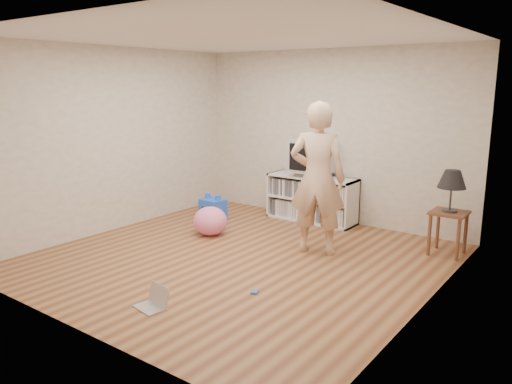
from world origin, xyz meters
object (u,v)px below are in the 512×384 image
object	(u,v)px
laptop	(154,301)
plush_pink	(210,221)
table_lamp	(452,180)
side_table	(449,222)
plush_blue	(213,209)
dvd_deck	(312,174)
media_unit	(312,198)
crt_tv	(313,156)
person	(317,179)

from	to	relation	value
laptop	plush_pink	bearing A→B (deg)	128.33
laptop	plush_pink	distance (m)	2.35
table_lamp	plush_pink	size ratio (longest dim) A/B	1.08
side_table	laptop	distance (m)	3.69
table_lamp	plush_blue	distance (m)	3.52
dvd_deck	plush_blue	size ratio (longest dim) A/B	1.09
media_unit	side_table	world-z (taller)	media_unit
media_unit	plush_blue	size ratio (longest dim) A/B	3.38
laptop	table_lamp	bearing A→B (deg)	70.56
side_table	plush_blue	bearing A→B (deg)	-171.04
media_unit	dvd_deck	world-z (taller)	dvd_deck
media_unit	plush_pink	size ratio (longest dim) A/B	2.95
laptop	plush_pink	world-z (taller)	plush_pink
crt_tv	table_lamp	world-z (taller)	crt_tv
table_lamp	plush_pink	xyz separation A→B (m)	(-2.92, -1.13, -0.74)
side_table	person	world-z (taller)	person
crt_tv	laptop	bearing A→B (deg)	-84.39
crt_tv	laptop	world-z (taller)	crt_tv
table_lamp	person	bearing A→B (deg)	-146.55
plush_blue	plush_pink	distance (m)	0.76
media_unit	person	world-z (taller)	person
media_unit	person	xyz separation A→B (m)	(0.80, -1.28, 0.59)
dvd_deck	side_table	world-z (taller)	dvd_deck
crt_tv	table_lamp	size ratio (longest dim) A/B	1.17
dvd_deck	plush_pink	distance (m)	1.77
crt_tv	laptop	distance (m)	3.71
plush_pink	table_lamp	bearing A→B (deg)	21.20
person	laptop	world-z (taller)	person
side_table	plush_pink	xyz separation A→B (m)	(-2.92, -1.13, -0.21)
dvd_deck	plush_pink	bearing A→B (deg)	-116.99
dvd_deck	person	bearing A→B (deg)	-57.78
table_lamp	laptop	xyz separation A→B (m)	(-1.80, -3.20, -0.89)
dvd_deck	table_lamp	world-z (taller)	table_lamp
person	table_lamp	bearing A→B (deg)	-165.19
crt_tv	plush_pink	world-z (taller)	crt_tv
plush_blue	laptop	bearing A→B (deg)	-53.80
crt_tv	laptop	xyz separation A→B (m)	(0.35, -3.56, -0.96)
dvd_deck	side_table	size ratio (longest dim) A/B	0.82
side_table	plush_blue	xyz separation A→B (m)	(-3.39, -0.53, -0.24)
table_lamp	dvd_deck	bearing A→B (deg)	170.24
person	laptop	distance (m)	2.51
side_table	plush_pink	size ratio (longest dim) A/B	1.16
media_unit	crt_tv	size ratio (longest dim) A/B	2.33
media_unit	laptop	size ratio (longest dim) A/B	4.19
dvd_deck	plush_pink	size ratio (longest dim) A/B	0.95
table_lamp	person	distance (m)	1.62
person	plush_pink	bearing A→B (deg)	-10.03
media_unit	crt_tv	bearing A→B (deg)	-90.00
media_unit	person	distance (m)	1.62
table_lamp	person	size ratio (longest dim) A/B	0.27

